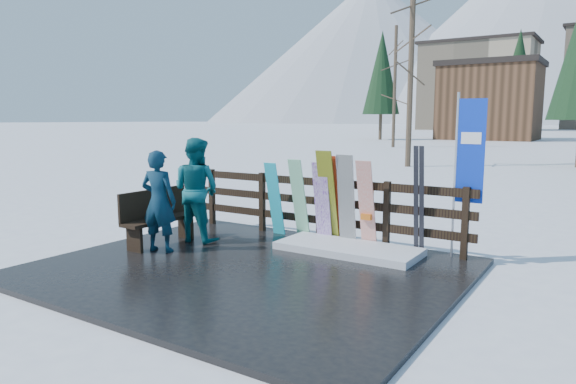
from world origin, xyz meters
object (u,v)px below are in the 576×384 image
Objects in this scene: snowboard_2 at (328,197)px; snowboard_4 at (346,201)px; snowboard_5 at (366,205)px; rental_flag at (467,157)px; snowboard_3 at (322,202)px; person_front at (159,201)px; person_back at (196,190)px; bench at (158,215)px; snowboard_1 at (299,199)px; snowboard_0 at (275,199)px.

snowboard_4 is (0.36, 0.00, -0.03)m from snowboard_2.
snowboard_5 is 0.59× the size of rental_flag.
snowboard_2 is 1.09× the size of snowboard_5.
snowboard_2 is 0.16m from snowboard_3.
person_front is 0.91× the size of person_back.
snowboard_3 is 0.91× the size of snowboard_4.
person_back reaches higher than bench.
bench is at bearing -138.21° from snowboard_1.
snowboard_4 is (2.83, 1.68, 0.28)m from bench.
person_front is at bearing -40.38° from bench.
person_front is (0.39, -0.33, 0.33)m from bench.
person_back is (0.40, 0.55, 0.42)m from bench.
rental_flag is 1.54× the size of person_front.
snowboard_5 is at bearing -163.58° from person_back.
snowboard_1 is at bearing 180.00° from snowboard_4.
snowboard_2 is 1.16× the size of snowboard_3.
bench is at bearing -128.53° from snowboard_0.
rental_flag is at bearing 5.36° from snowboard_1.
rental_flag reaches higher than bench.
person_back is at bearing -105.72° from person_front.
snowboard_2 is 0.74m from snowboard_5.
snowboard_1 is 0.95× the size of snowboard_4.
rental_flag is at bearing 8.00° from snowboard_4.
bench is 3.63m from snowboard_5.
snowboard_3 is 0.94× the size of snowboard_5.
snowboard_2 is 2.36m from person_back.
snowboard_0 is at bearing 180.00° from snowboard_5.
person_back is (-2.07, -1.13, 0.10)m from snowboard_2.
snowboard_0 is 0.98× the size of snowboard_3.
snowboard_5 is at bearing 0.00° from snowboard_2.
bench is 2.15m from snowboard_0.
rental_flag is (4.76, 1.95, 1.09)m from bench.
snowboard_3 is (-0.11, 0.00, -0.11)m from snowboard_2.
snowboard_4 is 1.04× the size of snowboard_5.
person_front is at bearing -140.51° from snowboard_4.
person_front reaches higher than snowboard_3.
snowboard_2 is at bearing 34.19° from bench.
snowboard_1 is at bearing 180.00° from snowboard_2.
snowboard_3 is at bearing 35.46° from bench.
snowboard_3 is 2.27m from person_back.
snowboard_3 reaches higher than bench.
person_back reaches higher than snowboard_3.
bench is 0.80m from person_back.
snowboard_5 is (1.87, 0.00, 0.06)m from snowboard_0.
snowboard_1 is (0.54, 0.00, 0.04)m from snowboard_0.
bench is 3.00m from snowboard_2.
snowboard_4 is (0.48, 0.00, 0.08)m from snowboard_3.
person_back is at bearing -129.68° from snowboard_0.
snowboard_2 is at bearing -173.26° from rental_flag.
bench is 0.97× the size of snowboard_5.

